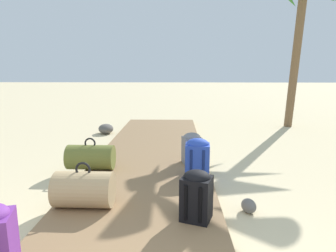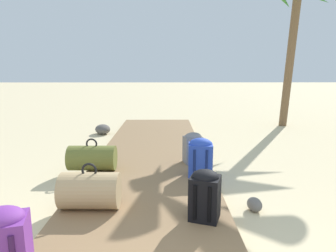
# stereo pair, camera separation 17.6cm
# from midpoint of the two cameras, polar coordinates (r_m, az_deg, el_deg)

# --- Properties ---
(ground_plane) EXTENTS (60.00, 60.00, 0.00)m
(ground_plane) POSITION_cam_midpoint_polar(r_m,az_deg,el_deg) (4.22, -3.08, -10.29)
(ground_plane) COLOR beige
(boardwalk) EXTENTS (1.81, 7.50, 0.08)m
(boardwalk) POSITION_cam_midpoint_polar(r_m,az_deg,el_deg) (4.91, -2.38, -6.68)
(boardwalk) COLOR olive
(boardwalk) RESTS_ON ground
(duffel_bag_olive) EXTENTS (0.67, 0.36, 0.47)m
(duffel_bag_olive) POSITION_cam_midpoint_polar(r_m,az_deg,el_deg) (4.46, -13.62, -5.86)
(duffel_bag_olive) COLOR olive
(duffel_bag_olive) RESTS_ON boardwalk
(duffel_bag_tan) EXTENTS (0.62, 0.39, 0.49)m
(duffel_bag_tan) POSITION_cam_midpoint_polar(r_m,az_deg,el_deg) (3.30, -14.43, -11.77)
(duffel_bag_tan) COLOR tan
(duffel_bag_tan) RESTS_ON boardwalk
(backpack_black) EXTENTS (0.34, 0.32, 0.50)m
(backpack_black) POSITION_cam_midpoint_polar(r_m,az_deg,el_deg) (2.94, 7.29, -12.91)
(backpack_black) COLOR black
(backpack_black) RESTS_ON boardwalk
(backpack_blue) EXTENTS (0.34, 0.30, 0.53)m
(backpack_blue) POSITION_cam_midpoint_polar(r_m,az_deg,el_deg) (4.06, 6.96, -5.86)
(backpack_blue) COLOR #2847B7
(backpack_blue) RESTS_ON boardwalk
(backpack_grey) EXTENTS (0.32, 0.29, 0.48)m
(backpack_grey) POSITION_cam_midpoint_polar(r_m,az_deg,el_deg) (4.62, 5.70, -4.08)
(backpack_grey) COLOR slate
(backpack_grey) RESTS_ON boardwalk
(rock_right_far) EXTENTS (0.19, 0.23, 0.15)m
(rock_right_far) POSITION_cam_midpoint_polar(r_m,az_deg,el_deg) (3.44, 16.80, -14.56)
(rock_right_far) COLOR slate
(rock_right_far) RESTS_ON ground
(rock_left_far) EXTENTS (0.47, 0.52, 0.23)m
(rock_left_far) POSITION_cam_midpoint_polar(r_m,az_deg,el_deg) (7.21, -11.23, -0.53)
(rock_left_far) COLOR #5B5651
(rock_left_far) RESTS_ON ground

